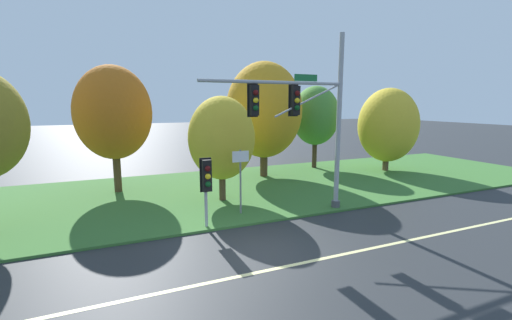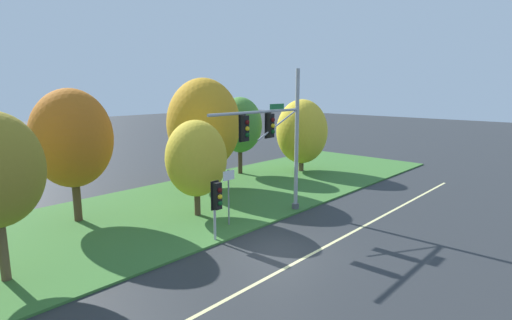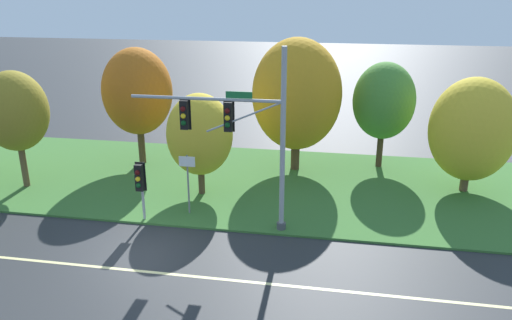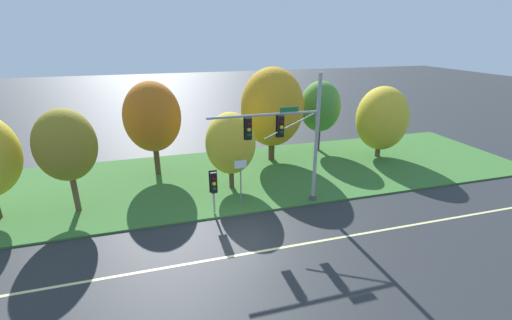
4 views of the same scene
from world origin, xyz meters
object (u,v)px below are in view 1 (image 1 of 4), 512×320
Objects in this scene: tree_behind_signpost at (113,113)px; tree_furthest_back at (388,125)px; tree_right_far at (316,116)px; tree_mid_verge at (222,138)px; tree_tall_centre at (264,110)px; traffic_signal_mast at (307,113)px; pedestrian_signal_near_kerb at (207,179)px; route_sign_post at (241,173)px.

tree_behind_signpost is 1.16× the size of tree_furthest_back.
tree_behind_signpost is 14.09m from tree_right_far.
tree_tall_centre is at bearing 45.73° from tree_mid_verge.
tree_behind_signpost is (-7.63, 7.17, -0.08)m from traffic_signal_mast.
traffic_signal_mast is 11.03m from tree_right_far.
tree_right_far is (4.83, 1.29, -0.47)m from tree_tall_centre.
traffic_signal_mast is at bearing -101.06° from tree_tall_centre.
tree_furthest_back is at bearing -3.74° from tree_behind_signpost.
route_sign_post is (1.83, 1.15, -0.11)m from pedestrian_signal_near_kerb.
tree_behind_signpost reaches higher than route_sign_post.
traffic_signal_mast is 2.84× the size of pedestrian_signal_near_kerb.
route_sign_post is 12.38m from tree_right_far.
tree_mid_verge is at bearing -168.48° from tree_furthest_back.
tree_right_far is at bearing 7.53° from tree_behind_signpost.
route_sign_post is 2.72m from tree_mid_verge.
tree_furthest_back is at bearing 22.55° from pedestrian_signal_near_kerb.
tree_right_far is (13.96, 1.84, -0.41)m from tree_behind_signpost.
tree_right_far is (9.09, 8.14, 2.06)m from route_sign_post.
traffic_signal_mast is at bearing 3.43° from pedestrian_signal_near_kerb.
tree_tall_centre reaches higher than tree_mid_verge.
tree_behind_signpost reaches higher than pedestrian_signal_near_kerb.
route_sign_post is 0.42× the size of tree_behind_signpost.
tree_mid_verge is at bearing -147.93° from tree_right_far.
pedestrian_signal_near_kerb is (-4.59, -0.27, -2.44)m from traffic_signal_mast.
traffic_signal_mast is at bearing -150.30° from tree_furthest_back.
tree_furthest_back is (10.49, 5.98, -1.12)m from traffic_signal_mast.
tree_behind_signpost is (-3.04, 7.44, 2.36)m from pedestrian_signal_near_kerb.
tree_tall_centre is (4.27, 6.85, 2.53)m from route_sign_post.
tree_tall_centre reaches higher than route_sign_post.
pedestrian_signal_near_kerb is at bearing -139.62° from tree_right_far.
tree_tall_centre is at bearing 78.94° from traffic_signal_mast.
traffic_signal_mast is at bearing -125.11° from tree_right_far.
route_sign_post is at bearing 162.42° from traffic_signal_mast.
pedestrian_signal_near_kerb is 0.45× the size of tree_right_far.
tree_behind_signpost is 6.29m from tree_mid_verge.
pedestrian_signal_near_kerb is at bearing -176.57° from traffic_signal_mast.
tree_behind_signpost is at bearing 112.20° from pedestrian_signal_near_kerb.
route_sign_post is at bearing -138.17° from tree_right_far.
tree_right_far reaches higher than pedestrian_signal_near_kerb.
tree_furthest_back is (13.32, 2.72, 0.15)m from tree_mid_verge.
route_sign_post is 8.45m from tree_tall_centre.
tree_behind_signpost reaches higher than tree_mid_verge.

